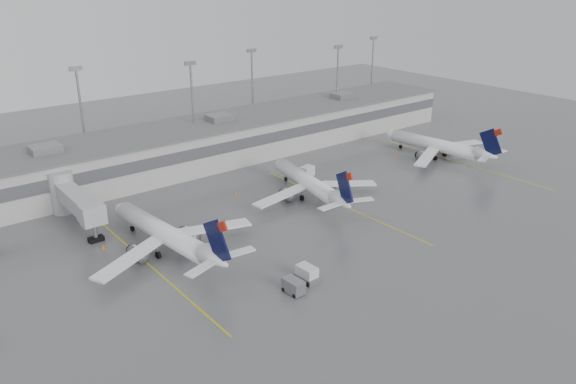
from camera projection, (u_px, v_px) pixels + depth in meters
ground at (369, 298)px, 68.66m from camera, size 260.00×260.00×0.00m
terminal at (155, 153)px, 109.36m from camera, size 152.00×17.00×9.45m
light_masts at (139, 108)px, 110.66m from camera, size 142.40×8.00×20.60m
jet_bridge_right at (71, 198)px, 88.74m from camera, size 4.00×17.20×7.00m
stand_markings at (256, 231)px, 86.14m from camera, size 105.25×40.00×0.01m
jet_mid_left at (167, 234)px, 78.75m from camera, size 25.40×28.60×9.26m
jet_mid_right at (310, 183)px, 97.91m from camera, size 23.65×26.76×8.73m
jet_far_right at (439, 145)px, 118.66m from camera, size 24.49×27.59×8.94m
baggage_tug at (307, 275)px, 72.32m from camera, size 2.23×3.31×2.07m
baggage_cart at (293, 286)px, 69.55m from camera, size 1.79×2.94×1.84m
gse_uld_b at (85, 216)px, 89.76m from camera, size 2.25×1.51×1.59m
gse_uld_c at (307, 171)px, 108.91m from camera, size 3.04×2.34×1.93m
cone_b at (103, 246)px, 80.69m from camera, size 0.47×0.47×0.75m
cone_c at (235, 193)px, 99.90m from camera, size 0.42×0.42×0.66m
cone_d at (397, 154)px, 121.21m from camera, size 0.46×0.46×0.73m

